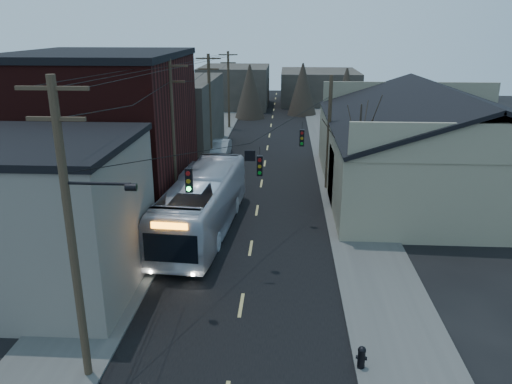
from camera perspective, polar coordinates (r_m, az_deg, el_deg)
road_surface at (r=43.05m, az=0.89°, el=2.58°), size 9.00×110.00×0.02m
sidewalk_left at (r=43.80m, az=-7.64°, el=2.76°), size 4.00×110.00×0.12m
sidewalk_right at (r=43.25m, az=9.53°, el=2.47°), size 4.00×110.00×0.12m
building_clapboard at (r=24.52m, az=-23.04°, el=-2.91°), size 8.00×8.00×7.00m
building_brick at (r=34.20m, az=-16.96°, el=6.19°), size 10.00×12.00×10.00m
building_left_far at (r=49.40m, az=-9.96°, el=8.54°), size 9.00×14.00×7.00m
warehouse at (r=39.11m, az=20.00°, el=3.88°), size 16.16×20.60×7.73m
building_far_left at (r=77.26m, az=-2.43°, el=11.95°), size 10.00×12.00×6.00m
building_far_right at (r=82.05m, az=7.21°, el=11.86°), size 12.00×14.00×5.00m
bare_tree at (r=32.75m, az=11.57°, el=3.58°), size 0.40×0.40×7.20m
utility_lines at (r=36.49m, az=-4.43°, el=7.60°), size 11.24×45.28×10.50m
bus at (r=29.67m, az=-6.12°, el=-1.35°), size 4.00×13.17×3.61m
parked_car at (r=47.28m, az=-4.10°, el=4.96°), size 1.69×4.75×1.56m
fire_hydrant at (r=19.18m, az=11.97°, el=-17.89°), size 0.42×0.30×0.87m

